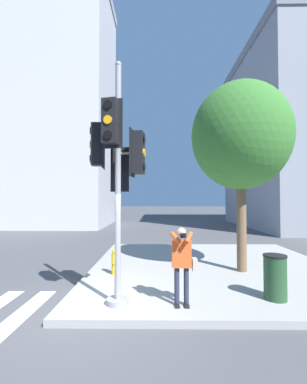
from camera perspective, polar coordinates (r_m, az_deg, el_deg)
ground_plane at (r=6.02m, az=-16.39°, el=-24.97°), size 160.00×160.00×0.00m
sidewalk_corner at (r=9.28m, az=12.94°, el=-15.99°), size 8.00×8.00×0.16m
traffic_signal_pole at (r=5.61m, az=-8.10°, el=6.30°), size 1.20×1.19×5.25m
person_photographer at (r=5.63m, az=6.42°, el=-14.57°), size 0.58×0.54×1.63m
street_tree at (r=8.71m, az=18.80°, el=11.58°), size 3.07×3.07×5.92m
fire_hydrant at (r=8.01m, az=-8.60°, el=-15.04°), size 0.19×0.25×0.75m
trash_bin at (r=6.62m, az=25.42°, el=-16.68°), size 0.51×0.51×0.99m
building_left at (r=27.35m, az=-25.49°, el=16.75°), size 14.49×8.21×21.82m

